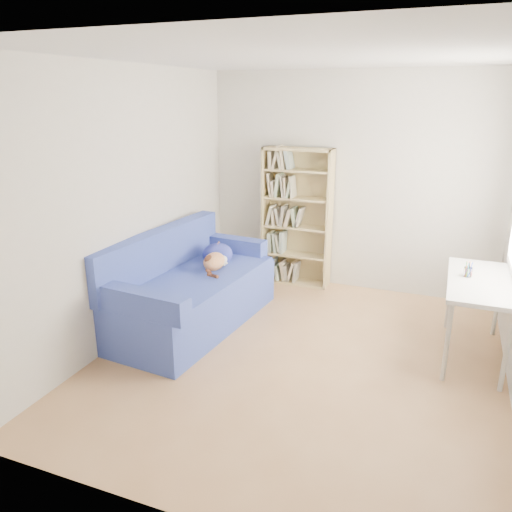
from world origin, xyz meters
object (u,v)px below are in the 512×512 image
at_px(desk, 479,288).
at_px(pen_cup, 468,271).
at_px(sofa, 189,290).
at_px(bookshelf, 297,223).

bearing_deg(desk, pen_cup, 155.15).
bearing_deg(sofa, bookshelf, 71.73).
distance_m(bookshelf, pen_cup, 2.29).
distance_m(desk, pen_cup, 0.18).
bearing_deg(pen_cup, sofa, -171.77).
relative_size(desk, pen_cup, 8.23).
bearing_deg(pen_cup, desk, -24.85).
height_order(bookshelf, pen_cup, bookshelf).
height_order(sofa, desk, sofa).
height_order(bookshelf, desk, bookshelf).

